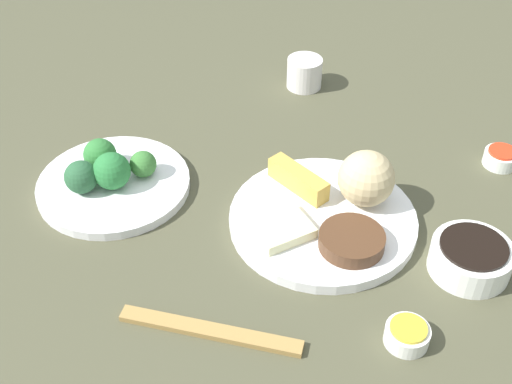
# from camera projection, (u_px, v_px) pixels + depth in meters

# --- Properties ---
(tabletop) EXTENTS (2.20, 2.20, 0.02)m
(tabletop) POSITION_uv_depth(u_px,v_px,m) (316.00, 234.00, 0.91)
(tabletop) COLOR #494833
(tabletop) RESTS_ON ground
(main_plate) EXTENTS (0.26, 0.26, 0.02)m
(main_plate) POSITION_uv_depth(u_px,v_px,m) (323.00, 220.00, 0.91)
(main_plate) COLOR white
(main_plate) RESTS_ON tabletop
(rice_scoop) EXTENTS (0.08, 0.08, 0.08)m
(rice_scoop) POSITION_uv_depth(u_px,v_px,m) (366.00, 178.00, 0.90)
(rice_scoop) COLOR #CAB482
(rice_scoop) RESTS_ON main_plate
(spring_roll) EXTENTS (0.07, 0.10, 0.03)m
(spring_roll) POSITION_uv_depth(u_px,v_px,m) (298.00, 179.00, 0.94)
(spring_roll) COLOR gold
(spring_roll) RESTS_ON main_plate
(crab_rangoon_wonton) EXTENTS (0.09, 0.08, 0.02)m
(crab_rangoon_wonton) POSITION_uv_depth(u_px,v_px,m) (281.00, 227.00, 0.87)
(crab_rangoon_wonton) COLOR beige
(crab_rangoon_wonton) RESTS_ON main_plate
(stir_fry_heap) EXTENTS (0.09, 0.09, 0.02)m
(stir_fry_heap) POSITION_uv_depth(u_px,v_px,m) (352.00, 240.00, 0.85)
(stir_fry_heap) COLOR #4D301C
(stir_fry_heap) RESTS_ON main_plate
(broccoli_plate) EXTENTS (0.22, 0.22, 0.01)m
(broccoli_plate) POSITION_uv_depth(u_px,v_px,m) (114.00, 184.00, 0.97)
(broccoli_plate) COLOR white
(broccoli_plate) RESTS_ON tabletop
(broccoli_floret_0) EXTENTS (0.05, 0.05, 0.05)m
(broccoli_floret_0) POSITION_uv_depth(u_px,v_px,m) (112.00, 171.00, 0.94)
(broccoli_floret_0) COLOR #287236
(broccoli_floret_0) RESTS_ON broccoli_plate
(broccoli_floret_1) EXTENTS (0.04, 0.04, 0.04)m
(broccoli_floret_1) POSITION_uv_depth(u_px,v_px,m) (143.00, 164.00, 0.96)
(broccoli_floret_1) COLOR #397533
(broccoli_floret_1) RESTS_ON broccoli_plate
(broccoli_floret_2) EXTENTS (0.05, 0.05, 0.05)m
(broccoli_floret_2) POSITION_uv_depth(u_px,v_px,m) (100.00, 155.00, 0.97)
(broccoli_floret_2) COLOR #2D7232
(broccoli_floret_2) RESTS_ON broccoli_plate
(broccoli_floret_3) EXTENTS (0.05, 0.05, 0.05)m
(broccoli_floret_3) POSITION_uv_depth(u_px,v_px,m) (81.00, 177.00, 0.93)
(broccoli_floret_3) COLOR #285734
(broccoli_floret_3) RESTS_ON broccoli_plate
(soy_sauce_bowl) EXTENTS (0.10, 0.10, 0.04)m
(soy_sauce_bowl) POSITION_uv_depth(u_px,v_px,m) (470.00, 258.00, 0.84)
(soy_sauce_bowl) COLOR white
(soy_sauce_bowl) RESTS_ON tabletop
(soy_sauce_bowl_liquid) EXTENTS (0.08, 0.08, 0.00)m
(soy_sauce_bowl_liquid) POSITION_uv_depth(u_px,v_px,m) (474.00, 246.00, 0.82)
(soy_sauce_bowl_liquid) COLOR black
(soy_sauce_bowl_liquid) RESTS_ON soy_sauce_bowl
(sauce_ramekin_sweet_and_sour) EXTENTS (0.05, 0.05, 0.02)m
(sauce_ramekin_sweet_and_sour) POSITION_uv_depth(u_px,v_px,m) (501.00, 158.00, 1.01)
(sauce_ramekin_sweet_and_sour) COLOR white
(sauce_ramekin_sweet_and_sour) RESTS_ON tabletop
(sauce_ramekin_sweet_and_sour_liquid) EXTENTS (0.04, 0.04, 0.00)m
(sauce_ramekin_sweet_and_sour_liquid) POSITION_uv_depth(u_px,v_px,m) (503.00, 152.00, 1.00)
(sauce_ramekin_sweet_and_sour_liquid) COLOR red
(sauce_ramekin_sweet_and_sour_liquid) RESTS_ON sauce_ramekin_sweet_and_sour
(sauce_ramekin_hot_mustard) EXTENTS (0.05, 0.05, 0.02)m
(sauce_ramekin_hot_mustard) POSITION_uv_depth(u_px,v_px,m) (407.00, 335.00, 0.76)
(sauce_ramekin_hot_mustard) COLOR white
(sauce_ramekin_hot_mustard) RESTS_ON tabletop
(sauce_ramekin_hot_mustard_liquid) EXTENTS (0.04, 0.04, 0.00)m
(sauce_ramekin_hot_mustard_liquid) POSITION_uv_depth(u_px,v_px,m) (409.00, 328.00, 0.75)
(sauce_ramekin_hot_mustard_liquid) COLOR gold
(sauce_ramekin_hot_mustard_liquid) RESTS_ON sauce_ramekin_hot_mustard
(teacup) EXTENTS (0.06, 0.06, 0.05)m
(teacup) POSITION_uv_depth(u_px,v_px,m) (304.00, 73.00, 1.17)
(teacup) COLOR white
(teacup) RESTS_ON tabletop
(chopsticks_pair) EXTENTS (0.20, 0.12, 0.01)m
(chopsticks_pair) POSITION_uv_depth(u_px,v_px,m) (210.00, 331.00, 0.77)
(chopsticks_pair) COLOR #A57F44
(chopsticks_pair) RESTS_ON tabletop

